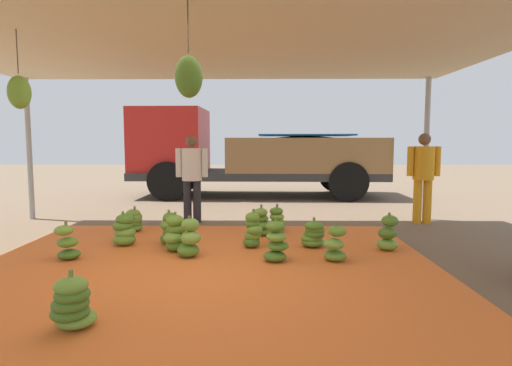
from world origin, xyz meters
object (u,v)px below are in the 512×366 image
Objects in this scene: banana_bunch_11 at (388,234)px; worker_1 at (423,171)px; banana_bunch_3 at (313,235)px; banana_bunch_8 at (134,221)px; banana_bunch_12 at (190,239)px; banana_bunch_10 at (262,223)px; cargo_truck_main at (246,153)px; banana_bunch_13 at (335,245)px; banana_bunch_2 at (169,230)px; banana_bunch_4 at (277,221)px; banana_bunch_5 at (72,305)px; banana_bunch_6 at (124,230)px; worker_0 at (192,172)px; banana_bunch_1 at (253,231)px; banana_bunch_9 at (67,244)px; banana_bunch_0 at (276,243)px; banana_bunch_7 at (175,234)px.

worker_1 is (1.23, 1.99, 0.73)m from banana_bunch_11.
banana_bunch_8 is at bearing 160.36° from banana_bunch_3.
banana_bunch_10 is at bearing 52.63° from banana_bunch_12.
banana_bunch_13 is at bearing -78.46° from cargo_truck_main.
banana_bunch_2 reaches higher than banana_bunch_4.
banana_bunch_6 is (-0.47, 2.75, 0.01)m from banana_bunch_5.
banana_bunch_12 is 2.49m from worker_0.
banana_bunch_3 is 5.94m from cargo_truck_main.
banana_bunch_1 is 2.42m from banana_bunch_9.
banana_bunch_0 is at bearing 48.76° from banana_bunch_5.
worker_0 is (1.18, 2.51, 0.73)m from banana_bunch_9.
worker_1 is (5.42, 2.50, 0.75)m from banana_bunch_9.
banana_bunch_0 is 1.69m from banana_bunch_4.
banana_bunch_0 is 1.13m from banana_bunch_12.
banana_bunch_5 is at bearing -135.07° from worker_1.
banana_bunch_1 reaches higher than banana_bunch_4.
banana_bunch_13 is 0.07× the size of cargo_truck_main.
worker_1 is at bearing 24.73° from banana_bunch_9.
worker_1 reaches higher than worker_0.
banana_bunch_5 is (-1.39, -2.61, -0.04)m from banana_bunch_1.
banana_bunch_2 is 0.94× the size of banana_bunch_7.
banana_bunch_4 is 0.07× the size of cargo_truck_main.
banana_bunch_12 is 1.07× the size of banana_bunch_13.
banana_bunch_4 is 0.94× the size of banana_bunch_13.
banana_bunch_9 is 0.31× the size of worker_0.
banana_bunch_7 is at bearing -87.14° from worker_0.
banana_bunch_4 is at bearing 87.32° from banana_bunch_0.
banana_bunch_7 is at bearing -168.91° from banana_bunch_1.
cargo_truck_main is at bearing 69.94° from banana_bunch_8.
banana_bunch_11 is at bearing -70.13° from cargo_truck_main.
banana_bunch_9 is (-1.12, -0.79, -0.02)m from banana_bunch_2.
banana_bunch_13 is (1.04, -0.67, -0.03)m from banana_bunch_1.
banana_bunch_1 is 1.22m from banana_bunch_2.
banana_bunch_3 is 0.06× the size of cargo_truck_main.
worker_1 is at bearing 50.99° from banana_bunch_13.
worker_1 reaches higher than banana_bunch_1.
banana_bunch_1 is 1.08× the size of banana_bunch_2.
banana_bunch_2 is at bearing -151.66° from banana_bunch_4.
banana_bunch_2 is 1.02× the size of banana_bunch_13.
banana_bunch_1 is 0.95m from banana_bunch_12.
banana_bunch_8 is 0.84× the size of banana_bunch_13.
banana_bunch_5 is at bearing -130.27° from banana_bunch_3.
banana_bunch_1 is 0.08× the size of cargo_truck_main.
banana_bunch_13 is 6.66m from cargo_truck_main.
banana_bunch_2 is at bearing 114.42° from banana_bunch_7.
worker_0 reaches higher than banana_bunch_1.
worker_1 is at bearing 17.39° from banana_bunch_4.
banana_bunch_10 reaches higher than banana_bunch_13.
banana_bunch_6 is 0.07× the size of cargo_truck_main.
banana_bunch_5 is at bearing -64.29° from banana_bunch_9.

